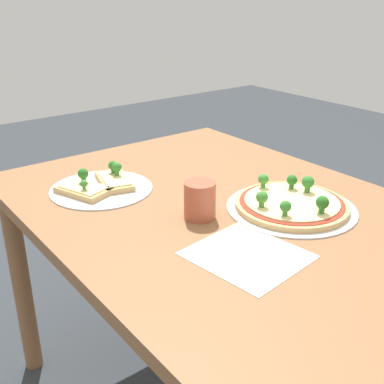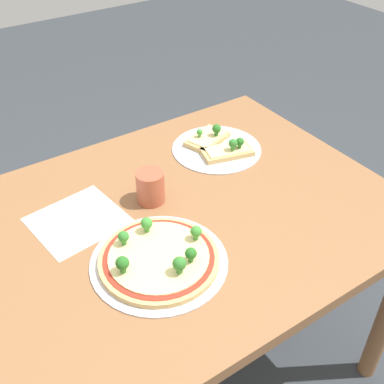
# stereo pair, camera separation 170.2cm
# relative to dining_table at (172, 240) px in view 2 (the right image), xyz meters

# --- Properties ---
(ground_plane) EXTENTS (8.00, 8.00, 0.00)m
(ground_plane) POSITION_rel_dining_table_xyz_m (0.00, 0.00, -0.64)
(ground_plane) COLOR #33383D
(dining_table) EXTENTS (1.26, 0.91, 0.73)m
(dining_table) POSITION_rel_dining_table_xyz_m (0.00, 0.00, 0.00)
(dining_table) COLOR brown
(dining_table) RESTS_ON ground_plane
(pizza_tray_whole) EXTENTS (0.34, 0.34, 0.07)m
(pizza_tray_whole) POSITION_rel_dining_table_xyz_m (0.12, 0.13, 0.10)
(pizza_tray_whole) COLOR silver
(pizza_tray_whole) RESTS_ON dining_table
(pizza_tray_slice) EXTENTS (0.29, 0.29, 0.07)m
(pizza_tray_slice) POSITION_rel_dining_table_xyz_m (-0.31, -0.20, 0.10)
(pizza_tray_slice) COLOR silver
(pizza_tray_slice) RESTS_ON dining_table
(drinking_cup) EXTENTS (0.08, 0.08, 0.09)m
(drinking_cup) POSITION_rel_dining_table_xyz_m (0.01, -0.09, 0.14)
(drinking_cup) COLOR #AD5138
(drinking_cup) RESTS_ON dining_table
(paper_menu) EXTENTS (0.26, 0.24, 0.00)m
(paper_menu) POSITION_rel_dining_table_xyz_m (0.22, -0.12, 0.09)
(paper_menu) COLOR white
(paper_menu) RESTS_ON dining_table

